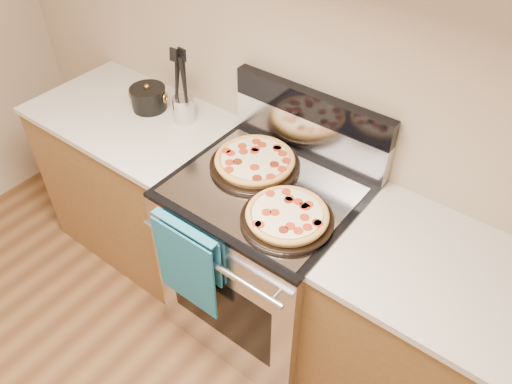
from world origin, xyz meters
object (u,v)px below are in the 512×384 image
Objects in this scene: pepperoni_pizza_back at (255,162)px; utensil_crock at (184,109)px; range_body at (265,260)px; pepperoni_pizza_front at (287,216)px; saucepan at (149,99)px.

utensil_crock reaches higher than pepperoni_pizza_back.
utensil_crock is at bearing 165.58° from range_body.
range_body is at bearing -30.94° from pepperoni_pizza_back.
pepperoni_pizza_front is at bearing -19.01° from utensil_crock.
utensil_crock is (-0.62, 0.16, 0.52)m from range_body.
range_body is 0.99m from saucepan.
pepperoni_pizza_back is 0.51m from utensil_crock.
utensil_crock is (-0.80, 0.28, 0.02)m from pepperoni_pizza_front.
utensil_crock is at bearing 169.94° from pepperoni_pizza_back.
pepperoni_pizza_front is at bearing -32.66° from range_body.
pepperoni_pizza_front reaches higher than range_body.
pepperoni_pizza_back is (-0.12, 0.07, 0.50)m from range_body.
pepperoni_pizza_front is 1.05m from saucepan.
saucepan is at bearing 166.16° from pepperoni_pizza_front.
pepperoni_pizza_back is at bearing -5.11° from saucepan.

